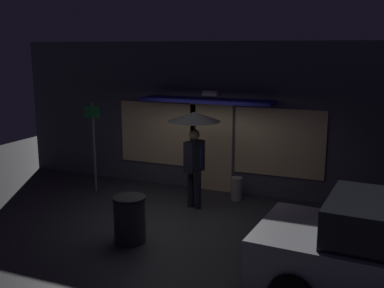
{
  "coord_description": "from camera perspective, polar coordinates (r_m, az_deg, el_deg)",
  "views": [
    {
      "loc": [
        3.79,
        -8.2,
        3.52
      ],
      "look_at": [
        0.05,
        0.81,
        1.45
      ],
      "focal_mm": 42.65,
      "sensor_mm": 36.0,
      "label": 1
    }
  ],
  "objects": [
    {
      "name": "ground_plane",
      "position": [
        9.69,
        -2.17,
        -9.35
      ],
      "size": [
        18.0,
        18.0,
        0.0
      ],
      "primitive_type": "plane",
      "color": "#2D2D33"
    },
    {
      "name": "building_facade",
      "position": [
        11.32,
        2.72,
        3.35
      ],
      "size": [
        10.92,
        1.0,
        3.68
      ],
      "color": "#4C4C56",
      "rests_on": "ground"
    },
    {
      "name": "person_with_umbrella",
      "position": [
        9.9,
        0.29,
        1.46
      ],
      "size": [
        1.13,
        1.13,
        2.16
      ],
      "rotation": [
        0.0,
        0.0,
        -1.86
      ],
      "color": "black",
      "rests_on": "ground"
    },
    {
      "name": "street_sign_post",
      "position": [
        11.45,
        -12.19,
        0.39
      ],
      "size": [
        0.4,
        0.07,
        2.24
      ],
      "color": "#595B60",
      "rests_on": "ground"
    },
    {
      "name": "sidewalk_bollard",
      "position": [
        10.8,
        5.58,
        -5.59
      ],
      "size": [
        0.27,
        0.27,
        0.55
      ],
      "primitive_type": "cylinder",
      "color": "#9E998E",
      "rests_on": "ground"
    },
    {
      "name": "trash_bin",
      "position": [
        8.54,
        -7.8,
        -9.31
      ],
      "size": [
        0.61,
        0.61,
        0.87
      ],
      "color": "#2D2D33",
      "rests_on": "ground"
    }
  ]
}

